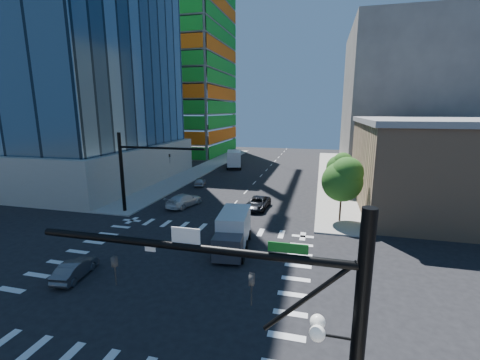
% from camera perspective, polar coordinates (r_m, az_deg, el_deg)
% --- Properties ---
extents(ground, '(160.00, 160.00, 0.00)m').
position_cam_1_polar(ground, '(25.02, -12.13, -15.43)').
color(ground, black).
rests_on(ground, ground).
extents(road_markings, '(20.00, 20.00, 0.01)m').
position_cam_1_polar(road_markings, '(25.01, -12.13, -15.42)').
color(road_markings, silver).
rests_on(road_markings, ground).
extents(sidewalk_ne, '(5.00, 60.00, 0.15)m').
position_cam_1_polar(sidewalk_ne, '(60.83, 16.13, 0.95)').
color(sidewalk_ne, gray).
rests_on(sidewalk_ne, ground).
extents(sidewalk_nw, '(5.00, 60.00, 0.15)m').
position_cam_1_polar(sidewalk_nw, '(64.90, -6.49, 2.05)').
color(sidewalk_nw, gray).
rests_on(sidewalk_nw, ground).
extents(construction_building, '(25.16, 34.50, 70.60)m').
position_cam_1_polar(construction_building, '(90.85, -11.09, 20.35)').
color(construction_building, slate).
rests_on(construction_building, ground).
extents(commercial_building, '(20.50, 22.50, 10.60)m').
position_cam_1_polar(commercial_building, '(44.67, 33.41, 2.26)').
color(commercial_building, tan).
rests_on(commercial_building, ground).
extents(bg_building_ne, '(24.00, 30.00, 28.00)m').
position_cam_1_polar(bg_building_ne, '(76.60, 27.63, 12.78)').
color(bg_building_ne, '#635C59').
rests_on(bg_building_ne, ground).
extents(signal_mast_se, '(10.51, 2.48, 9.00)m').
position_cam_1_polar(signal_mast_se, '(10.48, 14.67, -26.58)').
color(signal_mast_se, black).
rests_on(signal_mast_se, sidewalk_se).
extents(signal_mast_nw, '(10.20, 0.40, 9.00)m').
position_cam_1_polar(signal_mast_nw, '(37.68, -18.47, 2.44)').
color(signal_mast_nw, black).
rests_on(signal_mast_nw, sidewalk_nw).
extents(tree_south, '(4.16, 4.16, 6.82)m').
position_cam_1_polar(tree_south, '(34.38, 17.95, 0.21)').
color(tree_south, '#382316').
rests_on(tree_south, sidewalk_ne).
extents(tree_north, '(3.54, 3.52, 5.78)m').
position_cam_1_polar(tree_north, '(46.30, 17.41, 2.36)').
color(tree_north, '#382316').
rests_on(tree_north, sidewalk_ne).
extents(car_nb_far, '(2.62, 5.18, 1.40)m').
position_cam_1_polar(car_nb_far, '(38.36, 3.19, -4.12)').
color(car_nb_far, black).
rests_on(car_nb_far, ground).
extents(car_sb_near, '(3.43, 5.71, 1.55)m').
position_cam_1_polar(car_sb_near, '(39.86, -9.89, -3.54)').
color(car_sb_near, white).
rests_on(car_sb_near, ground).
extents(car_sb_mid, '(2.28, 4.00, 1.28)m').
position_cam_1_polar(car_sb_mid, '(50.33, -7.13, -0.29)').
color(car_sb_mid, '#B2B4BB').
rests_on(car_sb_mid, ground).
extents(car_sb_cross, '(1.84, 3.99, 1.27)m').
position_cam_1_polar(car_sb_cross, '(26.02, -27.23, -13.90)').
color(car_sb_cross, '#4F5055').
rests_on(car_sb_cross, ground).
extents(box_truck_near, '(3.14, 6.14, 3.09)m').
position_cam_1_polar(box_truck_near, '(27.08, -1.36, -9.73)').
color(box_truck_near, black).
rests_on(box_truck_near, ground).
extents(box_truck_far, '(4.50, 7.24, 3.53)m').
position_cam_1_polar(box_truck_far, '(65.81, -1.06, 3.58)').
color(box_truck_far, black).
rests_on(box_truck_far, ground).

